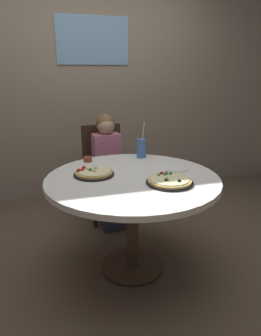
{
  "coord_description": "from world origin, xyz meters",
  "views": [
    {
      "loc": [
        -0.6,
        -1.94,
        1.47
      ],
      "look_at": [
        0.0,
        0.05,
        0.8
      ],
      "focal_mm": 32.42,
      "sensor_mm": 36.0,
      "label": 1
    }
  ],
  "objects_px": {
    "diner_child": "(109,176)",
    "soda_cup": "(141,148)",
    "plate_small": "(177,168)",
    "dining_table": "(132,189)",
    "chair_wooden": "(104,166)",
    "pizza_veggie": "(94,173)",
    "sauce_bowl": "(88,159)",
    "pizza_cheese": "(169,181)"
  },
  "relations": [
    {
      "from": "sauce_bowl",
      "to": "diner_child",
      "type": "bearing_deg",
      "value": 53.06
    },
    {
      "from": "sauce_bowl",
      "to": "plate_small",
      "type": "xyz_separation_m",
      "value": [
        0.62,
        -0.39,
        -0.02
      ]
    },
    {
      "from": "soda_cup",
      "to": "plate_small",
      "type": "bearing_deg",
      "value": -68.41
    },
    {
      "from": "sauce_bowl",
      "to": "pizza_veggie",
      "type": "bearing_deg",
      "value": -92.12
    },
    {
      "from": "diner_child",
      "to": "soda_cup",
      "type": "height_order",
      "value": "diner_child"
    },
    {
      "from": "chair_wooden",
      "to": "diner_child",
      "type": "relative_size",
      "value": 0.88
    },
    {
      "from": "pizza_cheese",
      "to": "plate_small",
      "type": "height_order",
      "value": "pizza_cheese"
    },
    {
      "from": "chair_wooden",
      "to": "pizza_veggie",
      "type": "xyz_separation_m",
      "value": [
        -0.25,
        -0.87,
        0.24
      ]
    },
    {
      "from": "diner_child",
      "to": "pizza_cheese",
      "type": "bearing_deg",
      "value": -78.94
    },
    {
      "from": "dining_table",
      "to": "chair_wooden",
      "type": "distance_m",
      "value": 0.99
    },
    {
      "from": "pizza_cheese",
      "to": "pizza_veggie",
      "type": "bearing_deg",
      "value": 145.7
    },
    {
      "from": "dining_table",
      "to": "pizza_cheese",
      "type": "distance_m",
      "value": 0.3
    },
    {
      "from": "diner_child",
      "to": "plate_small",
      "type": "xyz_separation_m",
      "value": [
        0.37,
        -0.72,
        0.27
      ]
    },
    {
      "from": "soda_cup",
      "to": "dining_table",
      "type": "bearing_deg",
      "value": -115.53
    },
    {
      "from": "chair_wooden",
      "to": "soda_cup",
      "type": "bearing_deg",
      "value": -66.2
    },
    {
      "from": "chair_wooden",
      "to": "soda_cup",
      "type": "distance_m",
      "value": 0.64
    },
    {
      "from": "diner_child",
      "to": "pizza_cheese",
      "type": "relative_size",
      "value": 3.4
    },
    {
      "from": "pizza_cheese",
      "to": "soda_cup",
      "type": "xyz_separation_m",
      "value": [
        0.02,
        0.66,
        0.06
      ]
    },
    {
      "from": "chair_wooden",
      "to": "sauce_bowl",
      "type": "xyz_separation_m",
      "value": [
        -0.24,
        -0.51,
        0.24
      ]
    },
    {
      "from": "pizza_veggie",
      "to": "chair_wooden",
      "type": "bearing_deg",
      "value": 73.71
    },
    {
      "from": "pizza_cheese",
      "to": "soda_cup",
      "type": "distance_m",
      "value": 0.67
    },
    {
      "from": "diner_child",
      "to": "pizza_veggie",
      "type": "xyz_separation_m",
      "value": [
        -0.26,
        -0.68,
        0.28
      ]
    },
    {
      "from": "dining_table",
      "to": "diner_child",
      "type": "distance_m",
      "value": 0.82
    },
    {
      "from": "diner_child",
      "to": "pizza_veggie",
      "type": "distance_m",
      "value": 0.79
    },
    {
      "from": "chair_wooden",
      "to": "plate_small",
      "type": "relative_size",
      "value": 5.28
    },
    {
      "from": "chair_wooden",
      "to": "sauce_bowl",
      "type": "relative_size",
      "value": 13.57
    },
    {
      "from": "chair_wooden",
      "to": "soda_cup",
      "type": "height_order",
      "value": "soda_cup"
    },
    {
      "from": "dining_table",
      "to": "sauce_bowl",
      "type": "xyz_separation_m",
      "value": [
        -0.25,
        0.47,
        0.12
      ]
    },
    {
      "from": "chair_wooden",
      "to": "plate_small",
      "type": "distance_m",
      "value": 1.01
    },
    {
      "from": "pizza_veggie",
      "to": "soda_cup",
      "type": "xyz_separation_m",
      "value": [
        0.48,
        0.35,
        0.06
      ]
    },
    {
      "from": "soda_cup",
      "to": "pizza_cheese",
      "type": "bearing_deg",
      "value": -92.09
    },
    {
      "from": "pizza_veggie",
      "to": "diner_child",
      "type": "bearing_deg",
      "value": 69.07
    },
    {
      "from": "soda_cup",
      "to": "sauce_bowl",
      "type": "distance_m",
      "value": 0.47
    },
    {
      "from": "dining_table",
      "to": "chair_wooden",
      "type": "bearing_deg",
      "value": 90.27
    },
    {
      "from": "pizza_veggie",
      "to": "plate_small",
      "type": "relative_size",
      "value": 1.63
    },
    {
      "from": "pizza_cheese",
      "to": "dining_table",
      "type": "bearing_deg",
      "value": 135.4
    },
    {
      "from": "diner_child",
      "to": "plate_small",
      "type": "bearing_deg",
      "value": -62.72
    },
    {
      "from": "chair_wooden",
      "to": "plate_small",
      "type": "bearing_deg",
      "value": -67.14
    },
    {
      "from": "dining_table",
      "to": "pizza_cheese",
      "type": "relative_size",
      "value": 3.89
    },
    {
      "from": "pizza_veggie",
      "to": "plate_small",
      "type": "height_order",
      "value": "pizza_veggie"
    },
    {
      "from": "diner_child",
      "to": "soda_cup",
      "type": "distance_m",
      "value": 0.53
    },
    {
      "from": "pizza_cheese",
      "to": "plate_small",
      "type": "distance_m",
      "value": 0.33
    }
  ]
}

